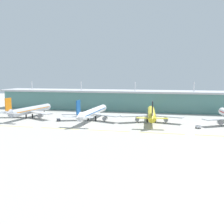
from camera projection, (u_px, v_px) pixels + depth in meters
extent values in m
plane|color=#A8A59E|center=(112.00, 132.00, 174.84)|extent=(600.00, 600.00, 0.00)
cube|color=slate|center=(136.00, 101.00, 277.01)|extent=(280.00, 28.00, 18.46)
cube|color=#B2B2B7|center=(136.00, 91.00, 275.63)|extent=(288.00, 34.00, 1.80)
cylinder|color=silver|center=(32.00, 85.00, 294.24)|extent=(0.90, 0.90, 9.00)
cylinder|color=silver|center=(81.00, 86.00, 281.86)|extent=(0.90, 0.90, 9.00)
cylinder|color=silver|center=(135.00, 86.00, 269.48)|extent=(0.90, 0.90, 9.00)
cylinder|color=silver|center=(194.00, 87.00, 257.11)|extent=(0.90, 0.90, 9.00)
cylinder|color=#ADB2BC|center=(31.00, 110.00, 232.16)|extent=(11.70, 51.96, 5.80)
cone|color=#ADB2BC|center=(49.00, 106.00, 258.13)|extent=(5.93, 4.61, 5.51)
cone|color=#ADB2BC|center=(8.00, 113.00, 205.08)|extent=(5.66, 7.15, 5.72)
cube|color=orange|center=(8.00, 104.00, 205.14)|extent=(1.43, 6.44, 9.50)
cube|color=#ADB2BC|center=(2.00, 113.00, 207.39)|extent=(10.30, 4.33, 0.36)
cube|color=#ADB2BC|center=(14.00, 113.00, 203.76)|extent=(10.30, 4.33, 0.36)
cube|color=#B7BABF|center=(16.00, 111.00, 232.17)|extent=(24.94, 12.93, 0.70)
cylinder|color=gray|center=(19.00, 114.00, 233.50)|extent=(3.70, 4.84, 3.20)
cube|color=#B7BABF|center=(40.00, 113.00, 224.23)|extent=(24.33, 17.46, 0.70)
cylinder|color=gray|center=(40.00, 116.00, 226.36)|extent=(3.70, 4.84, 3.20)
cylinder|color=black|center=(44.00, 112.00, 250.88)|extent=(0.70, 0.70, 3.60)
cylinder|color=black|center=(26.00, 116.00, 231.05)|extent=(1.10, 1.10, 3.60)
cylinder|color=black|center=(32.00, 116.00, 228.94)|extent=(1.10, 1.10, 3.60)
cube|color=orange|center=(31.00, 109.00, 232.10)|extent=(11.15, 46.83, 0.60)
cylinder|color=white|center=(93.00, 112.00, 218.80)|extent=(7.17, 59.97, 5.80)
cone|color=white|center=(104.00, 107.00, 249.46)|extent=(5.60, 4.13, 5.51)
cone|color=white|center=(78.00, 117.00, 187.02)|extent=(5.08, 6.74, 5.72)
cube|color=#19519E|center=(78.00, 107.00, 187.10)|extent=(0.85, 6.41, 9.50)
cube|color=white|center=(71.00, 117.00, 188.87)|extent=(10.07, 3.43, 0.36)
cube|color=white|center=(86.00, 117.00, 186.19)|extent=(10.07, 3.43, 0.36)
cube|color=#B7BABF|center=(77.00, 114.00, 217.65)|extent=(24.85, 14.84, 0.70)
cylinder|color=gray|center=(79.00, 117.00, 219.13)|extent=(3.30, 4.57, 3.20)
cube|color=#B7BABF|center=(106.00, 115.00, 211.82)|extent=(24.73, 15.74, 0.70)
cylinder|color=gray|center=(105.00, 118.00, 213.88)|extent=(3.30, 4.57, 3.20)
cylinder|color=black|center=(101.00, 114.00, 241.00)|extent=(0.70, 0.70, 3.60)
cylinder|color=black|center=(88.00, 118.00, 217.34)|extent=(1.10, 1.10, 3.60)
cylinder|color=black|center=(96.00, 119.00, 215.79)|extent=(1.10, 1.10, 3.60)
cube|color=#19519E|center=(93.00, 112.00, 218.75)|extent=(7.08, 53.98, 0.60)
cylinder|color=yellow|center=(151.00, 113.00, 210.94)|extent=(11.03, 53.89, 5.80)
cone|color=yellow|center=(151.00, 109.00, 239.23)|extent=(5.88, 4.52, 5.51)
cone|color=yellow|center=(152.00, 118.00, 181.50)|extent=(5.56, 7.08, 5.72)
cube|color=black|center=(152.00, 108.00, 181.60)|extent=(1.33, 6.44, 9.50)
cube|color=yellow|center=(144.00, 118.00, 182.71)|extent=(10.27, 4.17, 0.36)
cube|color=yellow|center=(161.00, 118.00, 181.33)|extent=(10.27, 4.17, 0.36)
cube|color=#B7BABF|center=(136.00, 116.00, 208.27)|extent=(24.42, 17.16, 0.70)
cylinder|color=gray|center=(137.00, 119.00, 209.92)|extent=(3.63, 4.79, 3.20)
cube|color=#B7BABF|center=(168.00, 116.00, 205.27)|extent=(24.94, 13.29, 0.70)
cylinder|color=gray|center=(166.00, 120.00, 207.22)|extent=(3.63, 4.79, 3.20)
cylinder|color=black|center=(151.00, 116.00, 231.32)|extent=(0.70, 0.70, 3.60)
cylinder|color=black|center=(147.00, 120.00, 209.03)|extent=(1.10, 1.10, 3.60)
cylinder|color=black|center=(156.00, 120.00, 208.23)|extent=(1.10, 1.10, 3.60)
cube|color=black|center=(151.00, 113.00, 210.88)|extent=(10.55, 48.56, 0.60)
cone|color=white|center=(221.00, 111.00, 226.98)|extent=(6.00, 4.71, 5.51)
cube|color=#B7BABF|center=(219.00, 119.00, 193.21)|extent=(24.21, 17.82, 0.70)
cylinder|color=gray|center=(220.00, 122.00, 194.91)|extent=(3.78, 4.89, 3.20)
cube|color=yellow|center=(15.00, 126.00, 192.62)|extent=(28.00, 0.70, 0.04)
cube|color=yellow|center=(60.00, 128.00, 185.10)|extent=(28.00, 0.70, 0.04)
cube|color=yellow|center=(108.00, 131.00, 177.59)|extent=(28.00, 0.70, 0.04)
cube|color=yellow|center=(161.00, 133.00, 170.08)|extent=(28.00, 0.70, 0.04)
cube|color=yellow|center=(219.00, 136.00, 162.56)|extent=(28.00, 0.70, 0.04)
cube|color=silver|center=(198.00, 127.00, 185.18)|extent=(3.93, 3.67, 1.60)
cube|color=silver|center=(198.00, 125.00, 185.02)|extent=(3.65, 3.45, 0.16)
cylinder|color=black|center=(201.00, 128.00, 184.79)|extent=(0.92, 0.84, 0.90)
cylinder|color=black|center=(199.00, 128.00, 183.81)|extent=(0.92, 0.84, 0.90)
cylinder|color=black|center=(197.00, 127.00, 186.76)|extent=(0.92, 0.84, 0.90)
cylinder|color=black|center=(196.00, 128.00, 185.78)|extent=(0.92, 0.84, 0.90)
cube|color=#333842|center=(59.00, 120.00, 214.61)|extent=(4.34, 5.01, 1.40)
cylinder|color=black|center=(60.00, 121.00, 213.60)|extent=(0.77, 0.95, 0.90)
cylinder|color=black|center=(57.00, 121.00, 212.92)|extent=(0.77, 0.95, 0.90)
cylinder|color=black|center=(60.00, 120.00, 216.49)|extent=(0.77, 0.95, 0.90)
cylinder|color=black|center=(57.00, 120.00, 215.82)|extent=(0.77, 0.95, 0.90)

